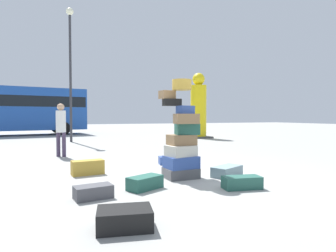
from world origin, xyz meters
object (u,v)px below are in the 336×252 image
object	(u,v)px
parked_bus	(12,108)
suitcase_teal_white_trunk	(145,183)
suitcase_slate_behind_tower	(227,171)
suitcase_navy_left_side	(170,160)
suitcase_tan_upright_blue	(88,167)
suitcase_black_foreground_near	(125,218)
suitcase_charcoal_foreground_far	(93,192)
person_bearded_onlooker	(61,125)
yellow_dummy_statue	(198,109)
lamp_post	(70,56)
suitcase_tower	(182,140)
suitcase_teal_right_side	(242,182)

from	to	relation	value
parked_bus	suitcase_teal_white_trunk	bearing A→B (deg)	-84.28
suitcase_slate_behind_tower	suitcase_navy_left_side	distance (m)	1.94
suitcase_tan_upright_blue	suitcase_black_foreground_near	size ratio (longest dim) A/B	1.09
suitcase_black_foreground_near	suitcase_navy_left_side	distance (m)	4.37
suitcase_charcoal_foreground_far	parked_bus	distance (m)	17.05
suitcase_tan_upright_blue	person_bearded_onlooker	world-z (taller)	person_bearded_onlooker
yellow_dummy_statue	lamp_post	size ratio (longest dim) A/B	0.58
parked_bus	lamp_post	xyz separation A→B (m)	(3.26, -6.38, 2.40)
parked_bus	yellow_dummy_statue	bearing A→B (deg)	-39.53
suitcase_tower	suitcase_teal_white_trunk	size ratio (longest dim) A/B	3.26
lamp_post	suitcase_teal_right_side	bearing A→B (deg)	-78.54
suitcase_teal_white_trunk	lamp_post	world-z (taller)	lamp_post
suitcase_tower	yellow_dummy_statue	xyz separation A→B (m)	(5.50, 9.38, 0.90)
suitcase_teal_right_side	lamp_post	distance (m)	11.69
suitcase_black_foreground_near	suitcase_charcoal_foreground_far	size ratio (longest dim) A/B	1.08
suitcase_slate_behind_tower	suitcase_tan_upright_blue	bearing A→B (deg)	129.48
suitcase_tower	yellow_dummy_statue	world-z (taller)	yellow_dummy_statue
yellow_dummy_statue	suitcase_black_foreground_near	bearing A→B (deg)	-122.04
suitcase_navy_left_side	suitcase_charcoal_foreground_far	bearing A→B (deg)	-122.40
suitcase_tan_upright_blue	lamp_post	xyz separation A→B (m)	(0.19, 8.44, 4.08)
suitcase_tan_upright_blue	suitcase_navy_left_side	xyz separation A→B (m)	(2.19, 0.57, -0.05)
suitcase_black_foreground_near	person_bearded_onlooker	world-z (taller)	person_bearded_onlooker
parked_bus	lamp_post	distance (m)	7.56
suitcase_tan_upright_blue	suitcase_black_foreground_near	distance (m)	3.24
suitcase_teal_white_trunk	parked_bus	distance (m)	17.01
suitcase_tan_upright_blue	yellow_dummy_statue	xyz separation A→B (m)	(7.27, 8.33, 1.52)
suitcase_black_foreground_near	suitcase_tan_upright_blue	bearing A→B (deg)	101.97
suitcase_tower	suitcase_teal_right_side	world-z (taller)	suitcase_tower
person_bearded_onlooker	parked_bus	distance (m)	11.99
suitcase_charcoal_foreground_far	yellow_dummy_statue	size ratio (longest dim) A/B	0.15
suitcase_tower	lamp_post	bearing A→B (deg)	99.42
suitcase_tower	suitcase_black_foreground_near	distance (m)	2.87
person_bearded_onlooker	suitcase_teal_white_trunk	bearing A→B (deg)	-33.16
suitcase_tower	suitcase_slate_behind_tower	xyz separation A→B (m)	(0.95, -0.25, -0.67)
suitcase_tower	suitcase_teal_white_trunk	world-z (taller)	suitcase_tower
person_bearded_onlooker	parked_bus	size ratio (longest dim) A/B	0.18
suitcase_charcoal_foreground_far	suitcase_tower	bearing A→B (deg)	15.49
suitcase_teal_right_side	suitcase_teal_white_trunk	xyz separation A→B (m)	(-1.59, 0.62, 0.01)
suitcase_black_foreground_near	parked_bus	distance (m)	18.40
suitcase_black_foreground_near	parked_bus	world-z (taller)	parked_bus
suitcase_black_foreground_near	parked_bus	size ratio (longest dim) A/B	0.07
suitcase_charcoal_foreground_far	suitcase_teal_white_trunk	bearing A→B (deg)	5.85
suitcase_tan_upright_blue	lamp_post	world-z (taller)	lamp_post
suitcase_tan_upright_blue	suitcase_teal_white_trunk	world-z (taller)	suitcase_tan_upright_blue
suitcase_teal_right_side	suitcase_teal_white_trunk	size ratio (longest dim) A/B	1.08
yellow_dummy_statue	person_bearded_onlooker	bearing A→B (deg)	-146.10
suitcase_teal_white_trunk	parked_bus	xyz separation A→B (m)	(-3.84, 16.48, 1.72)
suitcase_black_foreground_near	suitcase_slate_behind_tower	bearing A→B (deg)	47.18
suitcase_tan_upright_blue	person_bearded_onlooker	bearing A→B (deg)	91.77
suitcase_charcoal_foreground_far	person_bearded_onlooker	bearing A→B (deg)	85.19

